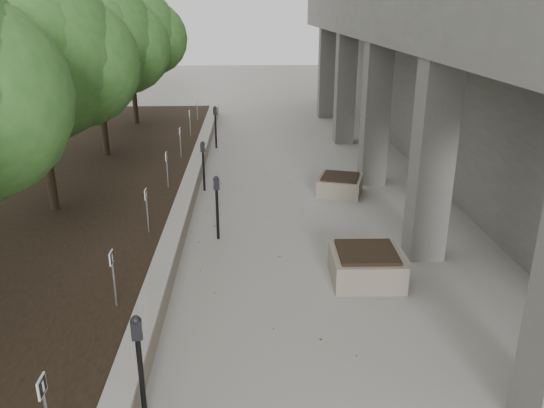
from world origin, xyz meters
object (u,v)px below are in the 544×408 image
object	(u,v)px
crabapple_tree_4	(98,68)
parking_meter_4	(204,166)
parking_meter_3	(217,208)
parking_meter_5	(216,127)
parking_meter_2	(141,370)
planter_front	(366,265)
crabapple_tree_3	(38,93)
planter_back	(340,185)
crabapple_tree_5	(131,54)

from	to	relation	value
crabapple_tree_4	parking_meter_4	xyz separation A→B (m)	(3.32, -2.62, -2.41)
parking_meter_3	parking_meter_5	distance (m)	8.25
crabapple_tree_4	parking_meter_2	bearing A→B (deg)	-74.39
parking_meter_4	parking_meter_3	bearing A→B (deg)	-74.38
parking_meter_2	planter_front	world-z (taller)	parking_meter_2
crabapple_tree_4	parking_meter_4	size ratio (longest dim) A/B	3.81
crabapple_tree_4	parking_meter_3	distance (m)	7.54
crabapple_tree_3	parking_meter_2	size ratio (longest dim) A/B	3.58
parking_meter_3	planter_back	world-z (taller)	parking_meter_3
crabapple_tree_4	planter_back	bearing A→B (deg)	-23.49
crabapple_tree_5	parking_meter_3	xyz separation A→B (m)	(3.88, -11.01, -2.38)
crabapple_tree_3	crabapple_tree_5	world-z (taller)	same
crabapple_tree_4	planter_front	world-z (taller)	crabapple_tree_4
parking_meter_3	parking_meter_4	xyz separation A→B (m)	(-0.56, 3.39, -0.02)
parking_meter_2	parking_meter_3	world-z (taller)	parking_meter_2
parking_meter_5	planter_front	world-z (taller)	parking_meter_5
crabapple_tree_4	parking_meter_5	world-z (taller)	crabapple_tree_4
crabapple_tree_4	parking_meter_2	size ratio (longest dim) A/B	3.58
crabapple_tree_5	parking_meter_4	xyz separation A→B (m)	(3.32, -7.62, -2.41)
crabapple_tree_4	parking_meter_3	size ratio (longest dim) A/B	3.70
crabapple_tree_3	parking_meter_4	distance (m)	4.74
parking_meter_5	planter_back	world-z (taller)	parking_meter_5
crabapple_tree_5	parking_meter_5	bearing A→B (deg)	-39.18
crabapple_tree_5	parking_meter_3	size ratio (longest dim) A/B	3.70
crabapple_tree_3	parking_meter_3	bearing A→B (deg)	-14.58
crabapple_tree_4	planter_back	xyz separation A→B (m)	(7.09, -3.08, -2.85)
parking_meter_3	parking_meter_5	size ratio (longest dim) A/B	0.95
crabapple_tree_4	parking_meter_2	xyz separation A→B (m)	(3.25, -11.63, -2.36)
parking_meter_3	planter_front	distance (m)	3.57
parking_meter_2	planter_back	xyz separation A→B (m)	(3.84, 8.55, -0.49)
crabapple_tree_4	planter_front	size ratio (longest dim) A/B	4.19
planter_back	crabapple_tree_3	bearing A→B (deg)	-164.85
crabapple_tree_4	crabapple_tree_5	bearing A→B (deg)	90.00
crabapple_tree_4	planter_back	world-z (taller)	crabapple_tree_4
crabapple_tree_3	crabapple_tree_4	world-z (taller)	same
parking_meter_4	planter_back	bearing A→B (deg)	-0.70
planter_back	parking_meter_4	bearing A→B (deg)	173.01
crabapple_tree_5	parking_meter_4	bearing A→B (deg)	-66.43
crabapple_tree_5	parking_meter_4	distance (m)	8.65
parking_meter_4	parking_meter_5	world-z (taller)	parking_meter_5
crabapple_tree_5	planter_back	world-z (taller)	crabapple_tree_5
crabapple_tree_3	parking_meter_3	world-z (taller)	crabapple_tree_3
planter_front	planter_back	size ratio (longest dim) A/B	1.14
parking_meter_2	planter_back	distance (m)	9.38
parking_meter_2	crabapple_tree_4	bearing A→B (deg)	96.50
crabapple_tree_5	parking_meter_2	xyz separation A→B (m)	(3.25, -16.63, -2.36)
parking_meter_2	planter_front	size ratio (longest dim) A/B	1.17
parking_meter_4	parking_meter_5	bearing A→B (deg)	95.43
crabapple_tree_5	parking_meter_2	bearing A→B (deg)	-78.94
parking_meter_4	planter_front	xyz separation A→B (m)	(3.45, -5.43, -0.41)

